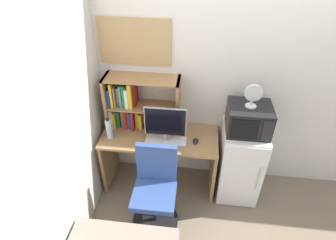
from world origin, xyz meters
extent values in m
cube|color=silver|center=(0.40, 0.02, 1.30)|extent=(6.40, 0.04, 2.60)
cube|color=silver|center=(-1.62, -1.60, 1.30)|extent=(0.04, 4.40, 2.60)
cube|color=#997047|center=(-0.89, -0.29, 0.75)|extent=(1.32, 0.58, 0.03)
cube|color=#997047|center=(-1.53, -0.29, 0.37)|extent=(0.04, 0.52, 0.74)
cube|color=#997047|center=(-0.25, -0.29, 0.37)|extent=(0.04, 0.52, 0.74)
cube|color=#997047|center=(-1.49, -0.14, 1.09)|extent=(0.03, 0.28, 0.64)
cube|color=#997047|center=(-0.70, -0.14, 1.09)|extent=(0.03, 0.28, 0.64)
cube|color=#997047|center=(-1.10, -0.14, 1.40)|extent=(0.82, 0.28, 0.01)
cube|color=#997047|center=(-1.10, -0.14, 1.06)|extent=(0.76, 0.28, 0.01)
cube|color=silver|center=(-1.46, -0.13, 0.89)|extent=(0.03, 0.23, 0.24)
cube|color=gold|center=(-1.43, -0.12, 0.87)|extent=(0.03, 0.22, 0.21)
cube|color=#197233|center=(-1.39, -0.11, 0.87)|extent=(0.04, 0.18, 0.21)
cube|color=brown|center=(-1.34, -0.11, 0.89)|extent=(0.03, 0.16, 0.24)
cube|color=#B21E1E|center=(-1.30, -0.12, 0.90)|extent=(0.03, 0.19, 0.26)
cube|color=brown|center=(-1.27, -0.11, 0.88)|extent=(0.02, 0.17, 0.23)
cube|color=navy|center=(-1.24, -0.12, 0.88)|extent=(0.03, 0.20, 0.22)
cube|color=#B21E1E|center=(-1.21, -0.13, 0.90)|extent=(0.02, 0.23, 0.26)
cube|color=gold|center=(-1.17, -0.10, 0.88)|extent=(0.04, 0.16, 0.23)
cube|color=gold|center=(-1.13, -0.11, 0.86)|extent=(0.03, 0.19, 0.19)
cube|color=navy|center=(-1.46, -0.13, 1.18)|extent=(0.03, 0.23, 0.22)
cube|color=gold|center=(-1.42, -0.13, 1.21)|extent=(0.03, 0.23, 0.29)
cube|color=brown|center=(-1.39, -0.12, 1.19)|extent=(0.02, 0.22, 0.25)
cube|color=brown|center=(-1.36, -0.11, 1.18)|extent=(0.04, 0.19, 0.23)
cube|color=teal|center=(-1.32, -0.12, 1.20)|extent=(0.02, 0.22, 0.27)
cube|color=#197233|center=(-1.29, -0.12, 1.20)|extent=(0.03, 0.21, 0.27)
cube|color=silver|center=(-1.26, -0.13, 1.18)|extent=(0.04, 0.24, 0.23)
cube|color=gold|center=(-1.21, -0.13, 1.22)|extent=(0.04, 0.24, 0.30)
cube|color=#B21E1E|center=(-1.18, -0.10, 1.22)|extent=(0.02, 0.16, 0.30)
cylinder|color=#B7B7BC|center=(-0.81, -0.38, 0.78)|extent=(0.19, 0.19, 0.02)
cylinder|color=#B7B7BC|center=(-0.81, -0.38, 0.83)|extent=(0.04, 0.04, 0.09)
cube|color=#B7B7BC|center=(-0.81, -0.38, 1.03)|extent=(0.45, 0.01, 0.34)
cube|color=black|center=(-0.81, -0.38, 1.03)|extent=(0.43, 0.02, 0.32)
cube|color=silver|center=(-0.81, -0.38, 0.78)|extent=(0.45, 0.16, 0.02)
ellipsoid|color=black|center=(-0.48, -0.35, 0.78)|extent=(0.06, 0.10, 0.03)
cylinder|color=silver|center=(-1.44, -0.39, 0.89)|extent=(0.07, 0.07, 0.24)
cylinder|color=black|center=(-1.44, -0.39, 1.02)|extent=(0.04, 0.04, 0.02)
cube|color=white|center=(0.04, -0.30, 0.47)|extent=(0.46, 0.51, 0.94)
cube|color=white|center=(0.04, -0.56, 0.47)|extent=(0.45, 0.01, 0.91)
cylinder|color=#B2B2B7|center=(0.21, -0.57, 0.52)|extent=(0.01, 0.01, 0.33)
cube|color=black|center=(0.04, -0.30, 1.09)|extent=(0.44, 0.38, 0.30)
cube|color=black|center=(-0.02, -0.49, 1.09)|extent=(0.26, 0.01, 0.23)
cube|color=black|center=(0.20, -0.49, 1.09)|extent=(0.11, 0.01, 0.24)
cylinder|color=silver|center=(0.04, -0.30, 1.25)|extent=(0.11, 0.11, 0.01)
cylinder|color=silver|center=(0.04, -0.30, 1.28)|extent=(0.02, 0.02, 0.06)
cylinder|color=silver|center=(0.04, -0.31, 1.40)|extent=(0.17, 0.03, 0.17)
cylinder|color=black|center=(-0.87, -0.87, 0.02)|extent=(0.51, 0.51, 0.04)
cylinder|color=black|center=(-0.87, -0.87, 0.23)|extent=(0.04, 0.04, 0.42)
cube|color=#334C8C|center=(-0.87, -0.87, 0.46)|extent=(0.44, 0.44, 0.07)
cube|color=#334C8C|center=(-0.87, -0.67, 0.72)|extent=(0.42, 0.06, 0.46)
cube|color=tan|center=(-1.17, -0.01, 1.75)|extent=(0.75, 0.02, 0.48)
camera|label=1|loc=(-0.50, -2.68, 2.73)|focal=29.31mm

